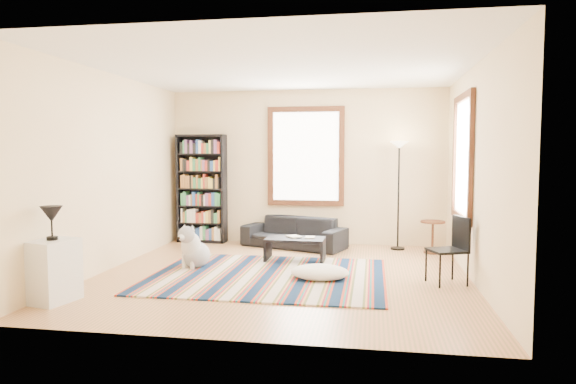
% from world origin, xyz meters
% --- Properties ---
extents(floor, '(5.00, 5.00, 0.10)m').
position_xyz_m(floor, '(0.00, 0.00, -0.05)').
color(floor, tan).
rests_on(floor, ground).
extents(ceiling, '(5.00, 5.00, 0.10)m').
position_xyz_m(ceiling, '(0.00, 0.00, 2.85)').
color(ceiling, white).
rests_on(ceiling, floor).
extents(wall_back, '(5.00, 0.10, 2.80)m').
position_xyz_m(wall_back, '(0.00, 2.55, 1.40)').
color(wall_back, beige).
rests_on(wall_back, floor).
extents(wall_front, '(5.00, 0.10, 2.80)m').
position_xyz_m(wall_front, '(0.00, -2.55, 1.40)').
color(wall_front, beige).
rests_on(wall_front, floor).
extents(wall_left, '(0.10, 5.00, 2.80)m').
position_xyz_m(wall_left, '(-2.55, 0.00, 1.40)').
color(wall_left, beige).
rests_on(wall_left, floor).
extents(wall_right, '(0.10, 5.00, 2.80)m').
position_xyz_m(wall_right, '(2.55, 0.00, 1.40)').
color(wall_right, beige).
rests_on(wall_right, floor).
extents(window_back, '(1.20, 0.06, 1.60)m').
position_xyz_m(window_back, '(0.00, 2.47, 1.60)').
color(window_back, white).
rests_on(window_back, wall_back).
extents(window_right, '(0.06, 1.20, 1.60)m').
position_xyz_m(window_right, '(2.47, 0.80, 1.60)').
color(window_right, white).
rests_on(window_right, wall_right).
extents(rug, '(3.13, 2.50, 0.02)m').
position_xyz_m(rug, '(-0.17, -0.12, 0.01)').
color(rug, '#0B1E3B').
rests_on(rug, floor).
extents(sofa, '(1.94, 1.26, 0.53)m').
position_xyz_m(sofa, '(-0.15, 2.05, 0.26)').
color(sofa, black).
rests_on(sofa, floor).
extents(bookshelf, '(0.90, 0.30, 2.00)m').
position_xyz_m(bookshelf, '(-1.93, 2.32, 1.00)').
color(bookshelf, black).
rests_on(bookshelf, floor).
extents(coffee_table, '(1.00, 0.71, 0.36)m').
position_xyz_m(coffee_table, '(0.04, 0.91, 0.18)').
color(coffee_table, black).
rests_on(coffee_table, floor).
extents(book_a, '(0.30, 0.29, 0.02)m').
position_xyz_m(book_a, '(-0.06, 0.91, 0.37)').
color(book_a, beige).
rests_on(book_a, coffee_table).
extents(book_b, '(0.21, 0.16, 0.02)m').
position_xyz_m(book_b, '(0.19, 0.96, 0.37)').
color(book_b, beige).
rests_on(book_b, coffee_table).
extents(floor_cushion, '(0.93, 0.83, 0.19)m').
position_xyz_m(floor_cushion, '(0.54, -0.16, 0.10)').
color(floor_cushion, beige).
rests_on(floor_cushion, floor).
extents(floor_lamp, '(0.40, 0.40, 1.86)m').
position_xyz_m(floor_lamp, '(1.65, 2.15, 0.93)').
color(floor_lamp, black).
rests_on(floor_lamp, floor).
extents(side_table, '(0.44, 0.44, 0.54)m').
position_xyz_m(side_table, '(2.20, 1.90, 0.27)').
color(side_table, '#4C2B13').
rests_on(side_table, floor).
extents(folding_chair, '(0.54, 0.53, 0.86)m').
position_xyz_m(folding_chair, '(2.15, -0.13, 0.43)').
color(folding_chair, black).
rests_on(folding_chair, floor).
extents(white_cabinet, '(0.48, 0.57, 0.70)m').
position_xyz_m(white_cabinet, '(-2.30, -1.66, 0.35)').
color(white_cabinet, white).
rests_on(white_cabinet, floor).
extents(table_lamp, '(0.30, 0.30, 0.38)m').
position_xyz_m(table_lamp, '(-2.30, -1.66, 0.89)').
color(table_lamp, black).
rests_on(table_lamp, white_cabinet).
extents(dog, '(0.61, 0.73, 0.63)m').
position_xyz_m(dog, '(-1.31, 0.24, 0.31)').
color(dog, silver).
rests_on(dog, floor).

